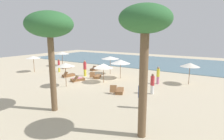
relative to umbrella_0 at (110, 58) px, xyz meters
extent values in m
plane|color=beige|center=(0.39, -3.75, -2.13)|extent=(60.00, 60.00, 0.00)
cube|color=slate|center=(0.39, 13.25, -2.10)|extent=(48.00, 16.00, 0.06)
cylinder|color=brown|center=(0.00, 0.00, -1.01)|extent=(0.05, 0.05, 2.24)
cone|color=white|center=(0.00, 0.00, 0.00)|extent=(2.26, 2.26, 0.32)
cylinder|color=brown|center=(-9.90, 1.22, -1.00)|extent=(0.06, 0.06, 2.25)
cone|color=silver|center=(-9.90, 1.22, -0.02)|extent=(2.24, 2.24, 0.38)
cylinder|color=olive|center=(-9.47, -4.30, -1.07)|extent=(0.06, 0.06, 2.12)
cone|color=white|center=(-9.47, -4.30, -0.11)|extent=(1.90, 1.90, 0.30)
cylinder|color=brown|center=(2.28, -1.39, -1.05)|extent=(0.05, 0.05, 2.15)
cone|color=white|center=(2.28, -1.39, -0.15)|extent=(2.26, 2.26, 0.45)
cylinder|color=brown|center=(-0.51, -7.18, -0.98)|extent=(0.06, 0.06, 2.29)
cone|color=silver|center=(-0.51, -7.18, 0.04)|extent=(1.85, 1.85, 0.33)
cylinder|color=brown|center=(9.47, 0.03, -1.04)|extent=(0.05, 0.05, 2.17)
cone|color=silver|center=(9.47, 0.03, -0.10)|extent=(1.89, 1.89, 0.38)
cylinder|color=brown|center=(1.68, -3.95, -1.13)|extent=(0.06, 0.06, 1.98)
cone|color=silver|center=(1.68, -3.95, -0.33)|extent=(2.06, 2.06, 0.48)
cube|color=brown|center=(-0.17, -2.50, -1.99)|extent=(1.14, 1.62, 0.28)
cube|color=brown|center=(-0.45, -3.15, -1.68)|extent=(0.66, 0.55, 0.61)
cube|color=brown|center=(-7.96, 0.21, -1.99)|extent=(1.20, 1.61, 0.28)
cube|color=brown|center=(-7.65, -0.42, -1.70)|extent=(0.71, 0.66, 0.55)
cube|color=#BF3338|center=(-7.96, 0.21, -1.83)|extent=(0.92, 1.17, 0.03)
cube|color=brown|center=(-3.19, 1.09, -1.99)|extent=(1.05, 1.61, 0.28)
cube|color=brown|center=(-2.96, 0.43, -1.69)|extent=(0.67, 0.55, 0.59)
cube|color=#2D4C8C|center=(-3.19, 1.09, -1.83)|extent=(0.82, 1.16, 0.03)
cube|color=brown|center=(-3.56, -3.82, -1.99)|extent=(0.95, 1.60, 0.28)
cube|color=brown|center=(-3.38, -4.50, -1.70)|extent=(0.66, 0.58, 0.56)
cube|color=brown|center=(4.84, -6.02, -1.99)|extent=(1.16, 1.61, 0.28)
cube|color=brown|center=(4.56, -6.66, -1.69)|extent=(0.67, 0.57, 0.61)
cube|color=brown|center=(-1.15, -4.83, -1.99)|extent=(1.20, 1.61, 0.28)
cube|color=brown|center=(-0.85, -5.46, -1.71)|extent=(0.72, 0.68, 0.54)
cube|color=#D17299|center=(-1.15, -4.83, -1.83)|extent=(0.92, 1.17, 0.03)
cylinder|color=#D17299|center=(6.74, -1.47, -1.74)|extent=(0.38, 0.38, 0.77)
cylinder|color=yellow|center=(6.74, -1.47, -0.95)|extent=(0.45, 0.45, 0.81)
sphere|color=#A37556|center=(6.74, -1.47, -0.45)|extent=(0.22, 0.22, 0.22)
cylinder|color=white|center=(7.78, -8.35, -1.74)|extent=(0.28, 0.28, 0.78)
cylinder|color=#2D4C8C|center=(7.78, -8.35, -0.94)|extent=(0.33, 0.33, 0.81)
sphere|color=#A37556|center=(7.78, -8.35, -0.44)|extent=(0.22, 0.22, 0.22)
cylinder|color=yellow|center=(-2.01, -2.57, -1.71)|extent=(0.37, 0.37, 0.83)
cylinder|color=#BF3338|center=(-2.01, -2.57, -0.86)|extent=(0.44, 0.44, 0.87)
sphere|color=#A37556|center=(-2.01, -2.57, -0.32)|extent=(0.24, 0.24, 0.24)
cylinder|color=yellow|center=(-6.59, -2.54, -1.75)|extent=(0.25, 0.25, 0.76)
cylinder|color=#BF3338|center=(-6.59, -2.54, -0.96)|extent=(0.30, 0.30, 0.80)
sphere|color=#A37556|center=(-6.59, -2.54, -0.47)|extent=(0.22, 0.22, 0.22)
cylinder|color=white|center=(7.39, -4.90, -1.74)|extent=(0.31, 0.31, 0.76)
cylinder|color=#BF3338|center=(7.39, -4.90, -0.96)|extent=(0.37, 0.37, 0.80)
sphere|color=brown|center=(7.39, -4.90, -0.47)|extent=(0.22, 0.22, 0.22)
cylinder|color=brown|center=(9.31, -11.63, 0.52)|extent=(0.41, 0.41, 5.29)
ellipsoid|color=#2D6633|center=(9.31, -11.63, 3.58)|extent=(2.41, 2.41, 1.32)
cylinder|color=brown|center=(3.05, -11.72, 0.43)|extent=(0.39, 0.39, 5.12)
ellipsoid|color=#2D6633|center=(3.05, -11.72, 3.51)|extent=(2.97, 2.97, 1.63)
camera|label=1|loc=(12.59, -19.67, 2.90)|focal=29.85mm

